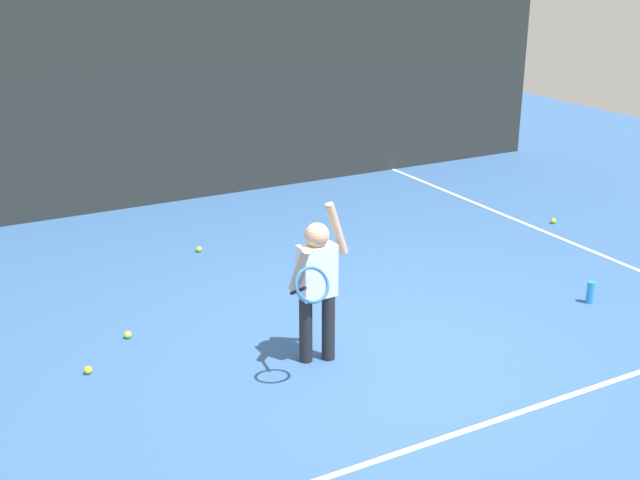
{
  "coord_description": "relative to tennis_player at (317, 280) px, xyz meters",
  "views": [
    {
      "loc": [
        -3.44,
        -5.09,
        3.24
      ],
      "look_at": [
        -0.3,
        0.69,
        0.85
      ],
      "focal_mm": 45.26,
      "sensor_mm": 36.0,
      "label": 1
    }
  ],
  "objects": [
    {
      "name": "tennis_ball_3",
      "position": [
        -1.27,
        1.16,
        -0.69
      ],
      "size": [
        0.07,
        0.07,
        0.07
      ],
      "primitive_type": "sphere",
      "color": "#CCE033",
      "rests_on": "ground"
    },
    {
      "name": "water_bottle",
      "position": [
        2.87,
        -0.23,
        -0.62
      ],
      "size": [
        0.07,
        0.07,
        0.22
      ],
      "primitive_type": "cylinder",
      "color": "#268CD8",
      "rests_on": "ground"
    },
    {
      "name": "fence_post_3",
      "position": [
        6.34,
        4.98,
        1.11
      ],
      "size": [
        0.09,
        0.09,
        3.67
      ],
      "primitive_type": "cylinder",
      "color": "slate",
      "rests_on": "ground"
    },
    {
      "name": "ground_plane",
      "position": [
        0.61,
        -0.17,
        -0.73
      ],
      "size": [
        20.0,
        20.0,
        0.0
      ],
      "primitive_type": "plane",
      "color": "#335B93"
    },
    {
      "name": "tennis_ball_2",
      "position": [
        4.28,
        1.73,
        -0.69
      ],
      "size": [
        0.07,
        0.07,
        0.07
      ],
      "primitive_type": "sphere",
      "color": "#CCE033",
      "rests_on": "ground"
    },
    {
      "name": "tennis_ball_1",
      "position": [
        0.04,
        2.89,
        -0.69
      ],
      "size": [
        0.07,
        0.07,
        0.07
      ],
      "primitive_type": "sphere",
      "color": "#CCE033",
      "rests_on": "ground"
    },
    {
      "name": "tennis_ball_4",
      "position": [
        -1.73,
        0.69,
        -0.69
      ],
      "size": [
        0.07,
        0.07,
        0.07
      ],
      "primitive_type": "sphere",
      "color": "#CCE033",
      "rests_on": "ground"
    },
    {
      "name": "tennis_player",
      "position": [
        0.0,
        0.0,
        0.0
      ],
      "size": [
        0.7,
        0.59,
        1.35
      ],
      "rotation": [
        0.0,
        0.0,
        0.02
      ],
      "color": "#232326",
      "rests_on": "ground"
    },
    {
      "name": "fence_post_1",
      "position": [
        -1.29,
        4.98,
        1.11
      ],
      "size": [
        0.09,
        0.09,
        3.67
      ],
      "primitive_type": "cylinder",
      "color": "slate",
      "rests_on": "ground"
    },
    {
      "name": "back_fence_windscreen",
      "position": [
        0.61,
        4.92,
        1.03
      ],
      "size": [
        11.75,
        0.08,
        3.52
      ],
      "primitive_type": "cube",
      "color": "#282D2B",
      "rests_on": "ground"
    },
    {
      "name": "fence_post_2",
      "position": [
        2.52,
        4.98,
        1.11
      ],
      "size": [
        0.09,
        0.09,
        3.67
      ],
      "primitive_type": "cylinder",
      "color": "slate",
      "rests_on": "ground"
    },
    {
      "name": "court_line_sideline",
      "position": [
        3.97,
        0.83,
        -0.72
      ],
      "size": [
        0.05,
        9.0,
        0.0
      ],
      "primitive_type": "cube",
      "color": "white",
      "rests_on": "ground"
    },
    {
      "name": "court_line_baseline",
      "position": [
        0.61,
        -1.42,
        -0.72
      ],
      "size": [
        9.0,
        0.05,
        0.0
      ],
      "primitive_type": "cube",
      "color": "white",
      "rests_on": "ground"
    }
  ]
}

